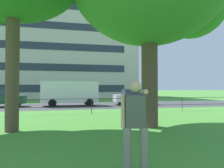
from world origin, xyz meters
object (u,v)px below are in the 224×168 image
at_px(panel_van_right, 70,92).
at_px(car_white_center, 134,97).
at_px(apartment_building_background, 44,52).
at_px(person_thrower, 135,124).
at_px(car_dark_green_far_left, 1,98).

bearing_deg(panel_van_right, car_white_center, 2.09).
bearing_deg(apartment_building_background, panel_van_right, -77.79).
xyz_separation_m(panel_van_right, apartment_building_background, (-4.28, 19.80, 6.92)).
xyz_separation_m(person_thrower, car_dark_green_far_left, (-6.74, 15.90, -0.18)).
bearing_deg(car_dark_green_far_left, person_thrower, -67.02).
xyz_separation_m(car_dark_green_far_left, apartment_building_background, (1.63, 19.53, 7.41)).
xyz_separation_m(car_white_center, apartment_building_background, (-10.53, 19.58, 7.41)).
distance_m(person_thrower, car_dark_green_far_left, 17.27).
xyz_separation_m(person_thrower, car_white_center, (5.41, 15.85, -0.18)).
height_order(car_dark_green_far_left, panel_van_right, panel_van_right).
bearing_deg(apartment_building_background, person_thrower, -81.79).
relative_size(panel_van_right, car_white_center, 1.25).
height_order(person_thrower, panel_van_right, panel_van_right).
bearing_deg(apartment_building_background, car_dark_green_far_left, -94.77).
bearing_deg(person_thrower, car_dark_green_far_left, 112.98).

